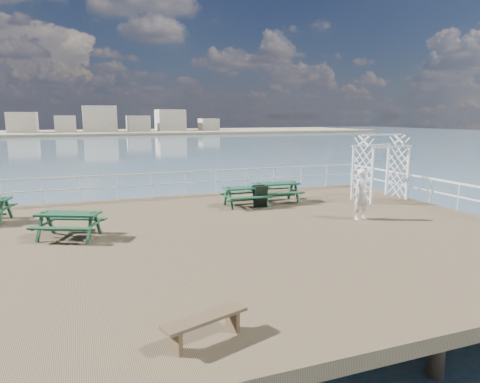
% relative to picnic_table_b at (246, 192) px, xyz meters
% --- Properties ---
extents(ground, '(18.00, 14.00, 0.30)m').
position_rel_picnic_table_b_xyz_m(ground, '(-1.70, -3.65, -0.71)').
color(ground, brown).
rests_on(ground, ground).
extents(sea_backdrop, '(300.00, 300.00, 9.20)m').
position_rel_picnic_table_b_xyz_m(sea_backdrop, '(10.84, 130.42, -1.06)').
color(sea_backdrop, '#42616F').
rests_on(sea_backdrop, ground).
extents(railing, '(17.77, 13.76, 1.10)m').
position_rel_picnic_table_b_xyz_m(railing, '(-1.77, -1.08, 0.32)').
color(railing, silver).
rests_on(railing, ground).
extents(picnic_table_b, '(1.80, 1.46, 0.87)m').
position_rel_picnic_table_b_xyz_m(picnic_table_b, '(0.00, 0.00, 0.00)').
color(picnic_table_b, '#143920').
rests_on(picnic_table_b, ground).
extents(picnic_table_c, '(1.97, 1.62, 0.92)m').
position_rel_picnic_table_b_xyz_m(picnic_table_c, '(1.47, 0.32, 0.03)').
color(picnic_table_c, '#143920').
rests_on(picnic_table_c, ground).
extents(picnic_table_d, '(2.19, 2.01, 0.86)m').
position_rel_picnic_table_b_xyz_m(picnic_table_d, '(-6.51, -2.41, -0.01)').
color(picnic_table_d, '#143920').
rests_on(picnic_table_d, ground).
extents(flat_bench_far, '(1.49, 0.78, 0.42)m').
position_rel_picnic_table_b_xyz_m(flat_bench_far, '(-4.39, -9.45, -0.25)').
color(flat_bench_far, brown).
rests_on(flat_bench_far, ground).
extents(trellis_arbor, '(2.39, 1.49, 2.80)m').
position_rel_picnic_table_b_xyz_m(trellis_arbor, '(5.90, -0.67, 0.69)').
color(trellis_arbor, silver).
rests_on(trellis_arbor, ground).
extents(sandwich_board, '(0.54, 0.41, 0.87)m').
position_rel_picnic_table_b_xyz_m(sandwich_board, '(0.45, -0.36, -0.13)').
color(sandwich_board, black).
rests_on(sandwich_board, ground).
extents(person, '(0.68, 0.48, 1.76)m').
position_rel_picnic_table_b_xyz_m(person, '(2.94, -3.45, 0.32)').
color(person, white).
rests_on(person, ground).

